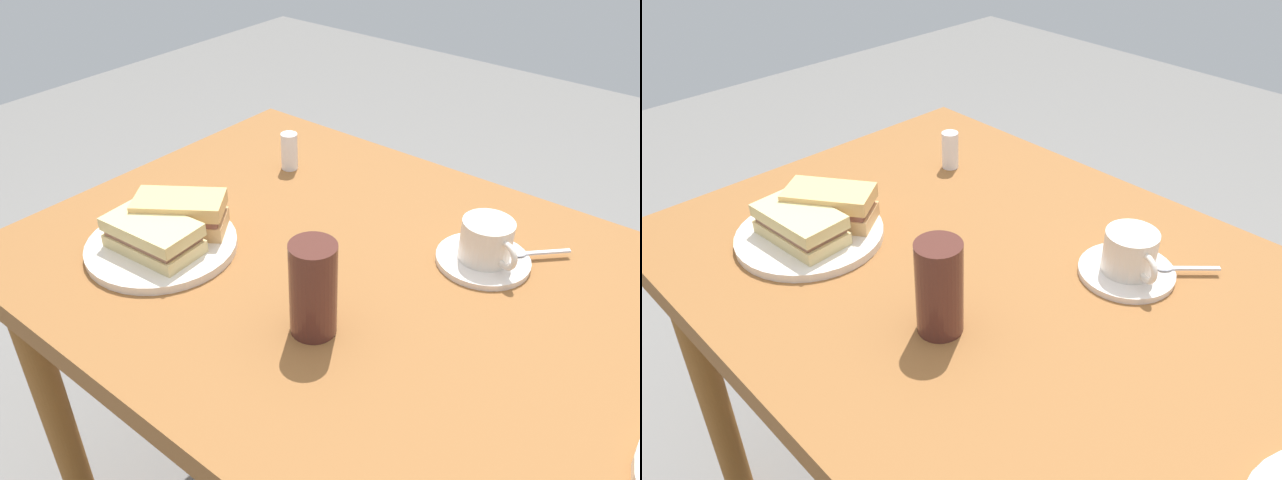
{
  "view_description": "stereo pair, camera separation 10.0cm",
  "coord_description": "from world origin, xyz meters",
  "views": [
    {
      "loc": [
        -0.32,
        0.65,
        1.3
      ],
      "look_at": [
        0.2,
        0.0,
        0.74
      ],
      "focal_mm": 36.05,
      "sensor_mm": 36.0,
      "label": 1
    },
    {
      "loc": [
        -0.39,
        0.58,
        1.3
      ],
      "look_at": [
        0.2,
        0.0,
        0.74
      ],
      "focal_mm": 36.05,
      "sensor_mm": 36.0,
      "label": 2
    }
  ],
  "objects": [
    {
      "name": "dining_table",
      "position": [
        0.0,
        0.0,
        0.63
      ],
      "size": [
        1.34,
        0.78,
        0.71
      ],
      "color": "brown",
      "rests_on": "ground_plane"
    },
    {
      "name": "sandwich_plate",
      "position": [
        0.41,
        0.15,
        0.72
      ],
      "size": [
        0.24,
        0.24,
        0.01
      ],
      "primitive_type": "cylinder",
      "color": "silver",
      "rests_on": "dining_table"
    },
    {
      "name": "sandwich_front",
      "position": [
        0.4,
        0.17,
        0.75
      ],
      "size": [
        0.15,
        0.1,
        0.05
      ],
      "color": "#D7BE7D",
      "rests_on": "sandwich_plate"
    },
    {
      "name": "sandwich_back",
      "position": [
        0.41,
        0.1,
        0.75
      ],
      "size": [
        0.16,
        0.14,
        0.06
      ],
      "color": "tan",
      "rests_on": "sandwich_plate"
    },
    {
      "name": "coffee_saucer",
      "position": [
        -0.01,
        -0.14,
        0.71
      ],
      "size": [
        0.15,
        0.15,
        0.01
      ],
      "primitive_type": "cylinder",
      "color": "silver",
      "rests_on": "dining_table"
    },
    {
      "name": "coffee_cup",
      "position": [
        -0.01,
        -0.14,
        0.75
      ],
      "size": [
        0.1,
        0.08,
        0.07
      ],
      "color": "silver",
      "rests_on": "coffee_saucer"
    },
    {
      "name": "spoon",
      "position": [
        -0.06,
        -0.19,
        0.72
      ],
      "size": [
        0.08,
        0.08,
        0.01
      ],
      "color": "silver",
      "rests_on": "coffee_saucer"
    },
    {
      "name": "salt_shaker",
      "position": [
        0.44,
        -0.19,
        0.75
      ],
      "size": [
        0.03,
        0.03,
        0.07
      ],
      "primitive_type": "cylinder",
      "color": "silver",
      "rests_on": "dining_table"
    },
    {
      "name": "drinking_glass",
      "position": [
        0.1,
        0.14,
        0.78
      ],
      "size": [
        0.06,
        0.06,
        0.14
      ],
      "primitive_type": "cylinder",
      "color": "#4D261F",
      "rests_on": "dining_table"
    }
  ]
}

